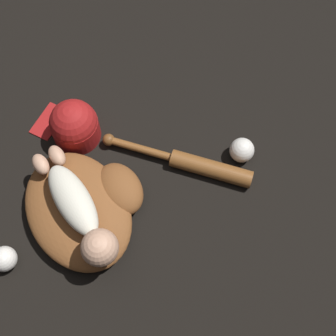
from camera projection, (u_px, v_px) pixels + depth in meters
name	position (u px, v px, depth m)	size (l,w,h in m)	color
ground_plane	(62.00, 216.00, 1.34)	(6.00, 6.00, 0.00)	black
baseball_glove	(85.00, 207.00, 1.30)	(0.46, 0.41, 0.08)	brown
baby_figure	(80.00, 213.00, 1.21)	(0.37, 0.24, 0.10)	silver
baseball_bat	(195.00, 164.00, 1.38)	(0.22, 0.43, 0.05)	brown
baseball	(242.00, 150.00, 1.38)	(0.07, 0.07, 0.07)	white
baseball_spare	(4.00, 259.00, 1.25)	(0.07, 0.07, 0.07)	white
baseball_cap	(74.00, 125.00, 1.39)	(0.20, 0.22, 0.14)	maroon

